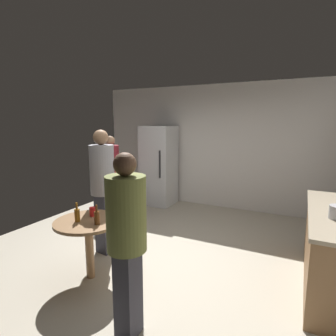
% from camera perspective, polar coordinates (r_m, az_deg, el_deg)
% --- Properties ---
extents(ground_plane, '(5.20, 5.20, 0.10)m').
position_cam_1_polar(ground_plane, '(4.22, -3.05, -17.82)').
color(ground_plane, '#B2A893').
extents(wall_back, '(5.32, 0.06, 2.70)m').
position_cam_1_polar(wall_back, '(6.19, 8.98, 4.46)').
color(wall_back, silver).
rests_on(wall_back, ground_plane).
extents(refrigerator, '(0.70, 0.68, 1.80)m').
position_cam_1_polar(refrigerator, '(6.28, -1.95, 0.51)').
color(refrigerator, silver).
rests_on(refrigerator, ground_plane).
extents(kitchen_counter, '(0.64, 1.91, 0.90)m').
position_cam_1_polar(kitchen_counter, '(3.78, 31.70, -14.29)').
color(kitchen_counter, olive).
rests_on(kitchen_counter, ground_plane).
extents(foreground_table, '(0.80, 0.80, 0.73)m').
position_cam_1_polar(foreground_table, '(3.48, -16.28, -12.05)').
color(foreground_table, olive).
rests_on(foreground_table, ground_plane).
extents(beer_bottle_amber, '(0.06, 0.06, 0.23)m').
position_cam_1_polar(beer_bottle_amber, '(3.41, -18.46, -9.26)').
color(beer_bottle_amber, '#8C5919').
rests_on(beer_bottle_amber, foreground_table).
extents(beer_bottle_brown, '(0.06, 0.06, 0.23)m').
position_cam_1_polar(beer_bottle_brown, '(3.26, -14.66, -9.93)').
color(beer_bottle_brown, '#593314').
rests_on(beer_bottle_brown, foreground_table).
extents(plastic_cup_red, '(0.08, 0.08, 0.11)m').
position_cam_1_polar(plastic_cup_red, '(3.56, -15.48, -8.77)').
color(plastic_cup_red, red).
rests_on(plastic_cup_red, foreground_table).
extents(person_in_olive_shirt, '(0.34, 0.34, 1.65)m').
position_cam_1_polar(person_in_olive_shirt, '(2.39, -8.64, -13.28)').
color(person_in_olive_shirt, '#2D2D38').
rests_on(person_in_olive_shirt, ground_plane).
extents(person_in_gray_shirt, '(0.39, 0.39, 1.79)m').
position_cam_1_polar(person_in_gray_shirt, '(3.97, -13.53, -2.90)').
color(person_in_gray_shirt, '#2D2D38').
rests_on(person_in_gray_shirt, ground_plane).
extents(person_in_maroon_shirt, '(0.36, 0.36, 1.62)m').
position_cam_1_polar(person_in_maroon_shirt, '(5.68, -11.82, -0.21)').
color(person_in_maroon_shirt, '#2D2D38').
rests_on(person_in_maroon_shirt, ground_plane).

